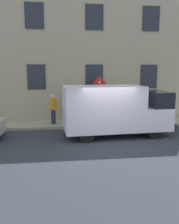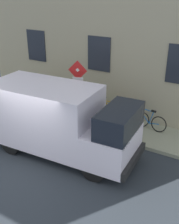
# 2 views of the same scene
# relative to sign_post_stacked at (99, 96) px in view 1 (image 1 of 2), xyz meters

# --- Properties ---
(ground_plane) EXTENTS (80.00, 80.00, 0.00)m
(ground_plane) POSITION_rel_sign_post_stacked_xyz_m (-3.01, 0.03, -1.81)
(ground_plane) COLOR #2A3036
(sidewalk_slab) EXTENTS (1.98, 14.90, 0.14)m
(sidewalk_slab) POSITION_rel_sign_post_stacked_xyz_m (0.79, 0.03, -1.74)
(sidewalk_slab) COLOR gray
(sidewalk_slab) RESTS_ON ground_plane
(building_facade) EXTENTS (0.75, 12.90, 8.87)m
(building_facade) POSITION_rel_sign_post_stacked_xyz_m (2.13, 0.03, 2.63)
(building_facade) COLOR tan
(building_facade) RESTS_ON ground_plane
(sign_post_stacked) EXTENTS (0.20, 0.55, 2.68)m
(sign_post_stacked) POSITION_rel_sign_post_stacked_xyz_m (0.00, 0.00, 0.00)
(sign_post_stacked) COLOR #474C47
(sign_post_stacked) RESTS_ON sidewalk_slab
(delivery_van) EXTENTS (2.30, 5.44, 2.50)m
(delivery_van) POSITION_rel_sign_post_stacked_xyz_m (-1.91, -0.46, -0.48)
(delivery_van) COLOR white
(delivery_van) RESTS_ON ground_plane
(bicycle_blue) EXTENTS (0.46, 1.71, 0.89)m
(bicycle_blue) POSITION_rel_sign_post_stacked_xyz_m (1.23, -2.57, -1.30)
(bicycle_blue) COLOR black
(bicycle_blue) RESTS_ON sidewalk_slab
(bicycle_red) EXTENTS (0.46, 1.71, 0.89)m
(bicycle_red) POSITION_rel_sign_post_stacked_xyz_m (1.23, -1.80, -1.30)
(bicycle_red) COLOR black
(bicycle_red) RESTS_ON sidewalk_slab
(bicycle_orange) EXTENTS (0.46, 1.71, 0.89)m
(bicycle_orange) POSITION_rel_sign_post_stacked_xyz_m (1.23, -1.03, -1.30)
(bicycle_orange) COLOR black
(bicycle_orange) RESTS_ON sidewalk_slab
(bicycle_green) EXTENTS (0.46, 1.71, 0.89)m
(bicycle_green) POSITION_rel_sign_post_stacked_xyz_m (1.23, -0.26, -1.30)
(bicycle_green) COLOR black
(bicycle_green) RESTS_ON sidewalk_slab
(pedestrian) EXTENTS (0.48, 0.44, 1.72)m
(pedestrian) POSITION_rel_sign_post_stacked_xyz_m (0.62, 2.60, -0.74)
(pedestrian) COLOR #262B47
(pedestrian) RESTS_ON sidewalk_slab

